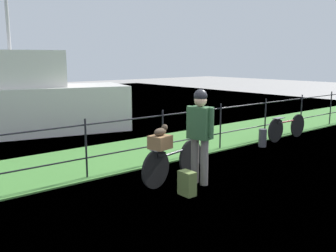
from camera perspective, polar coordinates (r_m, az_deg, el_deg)
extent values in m
plane|color=#9E9993|center=(6.69, 10.09, -9.01)|extent=(60.00, 60.00, 0.00)
cube|color=#478438|center=(8.86, -4.98, -4.00)|extent=(27.00, 2.40, 0.03)
plane|color=slate|center=(14.67, -19.73, 1.07)|extent=(30.00, 30.00, 0.00)
cylinder|color=black|center=(6.97, -12.45, -3.47)|extent=(0.04, 0.04, 1.13)
cylinder|color=black|center=(7.92, -0.80, -1.59)|extent=(0.04, 0.04, 1.13)
cylinder|color=black|center=(9.14, 8.04, -0.10)|extent=(0.04, 0.04, 1.13)
cylinder|color=black|center=(10.52, 14.70, 1.02)|extent=(0.04, 0.04, 1.13)
cylinder|color=black|center=(12.01, 19.75, 1.86)|extent=(0.04, 0.04, 1.13)
cylinder|color=black|center=(13.58, 23.67, 2.51)|extent=(0.04, 0.04, 1.13)
cylinder|color=black|center=(7.96, -0.80, -2.78)|extent=(18.00, 0.03, 0.03)
cylinder|color=black|center=(7.85, -0.81, 1.64)|extent=(18.00, 0.03, 0.03)
cylinder|color=black|center=(7.15, 3.47, -4.77)|extent=(0.67, 0.18, 0.67)
cylinder|color=black|center=(6.37, -1.90, -6.64)|extent=(0.67, 0.18, 0.67)
cylinder|color=#2D2D33|center=(6.71, 0.95, -4.13)|extent=(0.79, 0.21, 0.04)
cube|color=black|center=(6.40, -1.21, -4.36)|extent=(0.21, 0.13, 0.06)
cube|color=slate|center=(6.37, -1.21, -3.56)|extent=(0.38, 0.23, 0.02)
cube|color=olive|center=(6.35, -1.22, -2.49)|extent=(0.39, 0.36, 0.23)
ellipsoid|color=#4C3D2D|center=(6.31, -1.22, -0.90)|extent=(0.30, 0.19, 0.13)
sphere|color=#4C3D2D|center=(6.39, -0.53, -0.22)|extent=(0.11, 0.11, 0.11)
cylinder|color=slate|center=(6.65, 4.14, -5.28)|extent=(0.14, 0.14, 0.82)
cylinder|color=slate|center=(6.54, 5.58, -5.57)|extent=(0.14, 0.14, 0.82)
cube|color=#2D5633|center=(6.45, 4.95, 0.49)|extent=(0.34, 0.44, 0.56)
cylinder|color=#2D5633|center=(6.56, 3.36, 0.94)|extent=(0.10, 0.10, 0.50)
cylinder|color=#2D5633|center=(6.32, 6.60, 0.53)|extent=(0.10, 0.10, 0.50)
sphere|color=tan|center=(6.39, 5.00, 3.94)|extent=(0.22, 0.22, 0.22)
sphere|color=black|center=(6.38, 5.01, 4.63)|extent=(0.23, 0.23, 0.23)
cube|color=olive|center=(6.10, 2.93, -8.77)|extent=(0.18, 0.28, 0.40)
cylinder|color=#38383D|center=(9.68, 14.31, -1.78)|extent=(0.20, 0.20, 0.45)
cylinder|color=black|center=(11.17, 19.26, 0.06)|extent=(0.65, 0.06, 0.65)
cylinder|color=black|center=(10.25, 16.19, -0.64)|extent=(0.65, 0.06, 0.65)
cylinder|color=#9E2D2D|center=(10.68, 17.84, 0.67)|extent=(0.85, 0.06, 0.04)
cube|color=black|center=(10.31, 16.62, 0.67)|extent=(0.20, 0.09, 0.06)
cube|color=slate|center=(10.30, 16.64, 1.17)|extent=(0.36, 0.17, 0.02)
cube|color=silver|center=(11.86, -22.54, 2.20)|extent=(6.91, 3.70, 1.38)
cube|color=silver|center=(11.77, -22.95, 8.08)|extent=(3.18, 2.17, 1.06)
cylinder|color=#B2B2B2|center=(11.82, -23.41, 14.52)|extent=(0.10, 0.10, 1.60)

